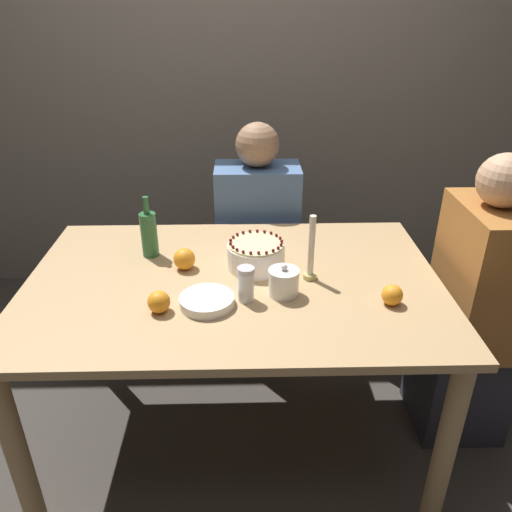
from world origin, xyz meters
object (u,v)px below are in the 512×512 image
at_px(cake, 256,255).
at_px(person_man_blue_shirt, 257,255).
at_px(bottle, 149,233).
at_px(person_woman_floral, 471,321).
at_px(candle, 311,254).
at_px(sugar_bowl, 284,282).
at_px(sugar_shaker, 246,284).

relative_size(cake, person_man_blue_shirt, 0.18).
distance_m(bottle, person_man_blue_shirt, 0.74).
bearing_deg(person_woman_floral, candle, 95.47).
bearing_deg(sugar_bowl, cake, 114.21).
xyz_separation_m(cake, person_man_blue_shirt, (0.02, 0.60, -0.31)).
distance_m(sugar_shaker, candle, 0.27).
bearing_deg(person_man_blue_shirt, person_woman_floral, 143.44).
bearing_deg(person_woman_floral, sugar_bowl, 102.80).
bearing_deg(bottle, person_woman_floral, -5.87).
xyz_separation_m(sugar_bowl, person_woman_floral, (0.77, 0.17, -0.30)).
height_order(cake, person_man_blue_shirt, person_man_blue_shirt).
xyz_separation_m(sugar_shaker, person_woman_floral, (0.90, 0.21, -0.31)).
xyz_separation_m(candle, person_man_blue_shirt, (-0.17, 0.68, -0.36)).
height_order(sugar_bowl, sugar_shaker, sugar_shaker).
bearing_deg(bottle, sugar_shaker, -42.41).
distance_m(sugar_bowl, sugar_shaker, 0.13).
bearing_deg(person_man_blue_shirt, cake, 87.89).
distance_m(sugar_bowl, person_woman_floral, 0.84).
distance_m(cake, sugar_shaker, 0.23).
bearing_deg(cake, person_woman_floral, -1.40).
bearing_deg(sugar_shaker, person_man_blue_shirt, 85.80).
relative_size(sugar_shaker, bottle, 0.51).
height_order(candle, person_woman_floral, person_woman_floral).
bearing_deg(cake, sugar_bowl, -65.79).
distance_m(candle, person_man_blue_shirt, 0.79).
distance_m(cake, person_woman_floral, 0.91).
bearing_deg(sugar_bowl, bottle, 148.47).
distance_m(bottle, person_woman_floral, 1.32).
distance_m(sugar_bowl, bottle, 0.59).
xyz_separation_m(cake, bottle, (-0.41, 0.11, 0.04)).
bearing_deg(person_man_blue_shirt, bottle, 48.63).
distance_m(cake, bottle, 0.43).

